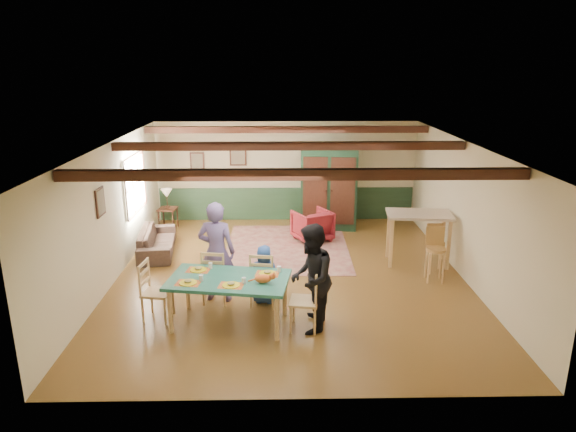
{
  "coord_description": "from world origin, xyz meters",
  "views": [
    {
      "loc": [
        -0.23,
        -9.68,
        4.18
      ],
      "look_at": [
        -0.03,
        0.45,
        1.15
      ],
      "focal_mm": 32.0,
      "sensor_mm": 36.0,
      "label": 1
    }
  ],
  "objects_px": {
    "dining_chair_far_right": "(263,278)",
    "table_lamp": "(167,199)",
    "cat": "(263,278)",
    "dining_table": "(229,301)",
    "bar_stool_right": "(436,249)",
    "armchair": "(312,225)",
    "dining_chair_end_left": "(157,291)",
    "person_woman": "(311,279)",
    "end_table": "(168,218)",
    "person_man": "(217,252)",
    "person_child": "(264,274)",
    "armoire": "(329,187)",
    "counter_table": "(418,238)",
    "bar_stool_left": "(435,255)",
    "sofa": "(157,241)",
    "dining_chair_end_right": "(304,300)",
    "dining_chair_far_left": "(216,275)"
  },
  "relations": [
    {
      "from": "dining_chair_far_right",
      "to": "table_lamp",
      "type": "bearing_deg",
      "value": -50.89
    },
    {
      "from": "cat",
      "to": "table_lamp",
      "type": "relative_size",
      "value": 0.76
    },
    {
      "from": "dining_table",
      "to": "bar_stool_right",
      "type": "relative_size",
      "value": 1.93
    },
    {
      "from": "dining_table",
      "to": "armchair",
      "type": "relative_size",
      "value": 2.33
    },
    {
      "from": "dining_chair_end_left",
      "to": "person_woman",
      "type": "height_order",
      "value": "person_woman"
    },
    {
      "from": "end_table",
      "to": "person_man",
      "type": "bearing_deg",
      "value": -67.39
    },
    {
      "from": "dining_chair_far_right",
      "to": "dining_chair_end_left",
      "type": "bearing_deg",
      "value": 24.92
    },
    {
      "from": "cat",
      "to": "person_child",
      "type": "bearing_deg",
      "value": 99.46
    },
    {
      "from": "armoire",
      "to": "dining_table",
      "type": "bearing_deg",
      "value": -105.96
    },
    {
      "from": "person_child",
      "to": "armoire",
      "type": "relative_size",
      "value": 0.48
    },
    {
      "from": "end_table",
      "to": "counter_table",
      "type": "relative_size",
      "value": 0.41
    },
    {
      "from": "dining_chair_end_left",
      "to": "bar_stool_left",
      "type": "xyz_separation_m",
      "value": [
        5.14,
        1.48,
        0.03
      ]
    },
    {
      "from": "armoire",
      "to": "sofa",
      "type": "height_order",
      "value": "armoire"
    },
    {
      "from": "end_table",
      "to": "bar_stool_right",
      "type": "xyz_separation_m",
      "value": [
        6.13,
        -3.04,
        0.22
      ]
    },
    {
      "from": "armchair",
      "to": "end_table",
      "type": "bearing_deg",
      "value": -41.82
    },
    {
      "from": "bar_stool_left",
      "to": "cat",
      "type": "bearing_deg",
      "value": -145.67
    },
    {
      "from": "sofa",
      "to": "table_lamp",
      "type": "xyz_separation_m",
      "value": [
        -0.11,
        1.77,
        0.54
      ]
    },
    {
      "from": "person_man",
      "to": "dining_chair_end_right",
      "type": "bearing_deg",
      "value": 152.7
    },
    {
      "from": "dining_chair_end_left",
      "to": "armchair",
      "type": "height_order",
      "value": "dining_chair_end_left"
    },
    {
      "from": "sofa",
      "to": "end_table",
      "type": "distance_m",
      "value": 1.77
    },
    {
      "from": "person_child",
      "to": "bar_stool_right",
      "type": "bearing_deg",
      "value": -150.08
    },
    {
      "from": "person_man",
      "to": "armchair",
      "type": "bearing_deg",
      "value": -111.96
    },
    {
      "from": "dining_table",
      "to": "bar_stool_right",
      "type": "xyz_separation_m",
      "value": [
        4.06,
        2.14,
        0.1
      ]
    },
    {
      "from": "counter_table",
      "to": "person_man",
      "type": "bearing_deg",
      "value": -157.48
    },
    {
      "from": "person_man",
      "to": "armoire",
      "type": "xyz_separation_m",
      "value": [
        2.43,
        4.22,
        0.19
      ]
    },
    {
      "from": "armchair",
      "to": "table_lamp",
      "type": "relative_size",
      "value": 1.64
    },
    {
      "from": "dining_chair_end_left",
      "to": "armchair",
      "type": "xyz_separation_m",
      "value": [
        2.87,
        3.98,
        -0.13
      ]
    },
    {
      "from": "dining_chair_far_right",
      "to": "dining_chair_end_left",
      "type": "distance_m",
      "value": 1.84
    },
    {
      "from": "dining_chair_far_left",
      "to": "bar_stool_right",
      "type": "bearing_deg",
      "value": -154.56
    },
    {
      "from": "cat",
      "to": "armchair",
      "type": "distance_m",
      "value": 4.53
    },
    {
      "from": "sofa",
      "to": "cat",
      "type": "bearing_deg",
      "value": -152.07
    },
    {
      "from": "dining_table",
      "to": "dining_chair_far_right",
      "type": "bearing_deg",
      "value": 52.12
    },
    {
      "from": "person_woman",
      "to": "bar_stool_left",
      "type": "distance_m",
      "value": 3.21
    },
    {
      "from": "table_lamp",
      "to": "counter_table",
      "type": "relative_size",
      "value": 0.37
    },
    {
      "from": "person_child",
      "to": "sofa",
      "type": "bearing_deg",
      "value": -37.28
    },
    {
      "from": "dining_table",
      "to": "dining_chair_far_right",
      "type": "distance_m",
      "value": 0.9
    },
    {
      "from": "dining_table",
      "to": "cat",
      "type": "bearing_deg",
      "value": -19.13
    },
    {
      "from": "person_man",
      "to": "end_table",
      "type": "relative_size",
      "value": 3.35
    },
    {
      "from": "cat",
      "to": "table_lamp",
      "type": "height_order",
      "value": "table_lamp"
    },
    {
      "from": "dining_chair_end_right",
      "to": "end_table",
      "type": "distance_m",
      "value": 6.3
    },
    {
      "from": "cat",
      "to": "bar_stool_left",
      "type": "relative_size",
      "value": 0.36
    },
    {
      "from": "end_table",
      "to": "sofa",
      "type": "bearing_deg",
      "value": -86.57
    },
    {
      "from": "counter_table",
      "to": "bar_stool_left",
      "type": "relative_size",
      "value": 1.25
    },
    {
      "from": "person_child",
      "to": "bar_stool_right",
      "type": "relative_size",
      "value": 1.08
    },
    {
      "from": "armoire",
      "to": "sofa",
      "type": "relative_size",
      "value": 1.2
    },
    {
      "from": "dining_chair_far_left",
      "to": "dining_chair_end_right",
      "type": "xyz_separation_m",
      "value": [
        1.53,
        -1.02,
        0.0
      ]
    },
    {
      "from": "person_woman",
      "to": "sofa",
      "type": "height_order",
      "value": "person_woman"
    },
    {
      "from": "dining_chair_end_right",
      "to": "person_man",
      "type": "relative_size",
      "value": 0.55
    },
    {
      "from": "dining_chair_end_left",
      "to": "person_man",
      "type": "height_order",
      "value": "person_man"
    },
    {
      "from": "person_woman",
      "to": "person_child",
      "type": "relative_size",
      "value": 1.64
    }
  ]
}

